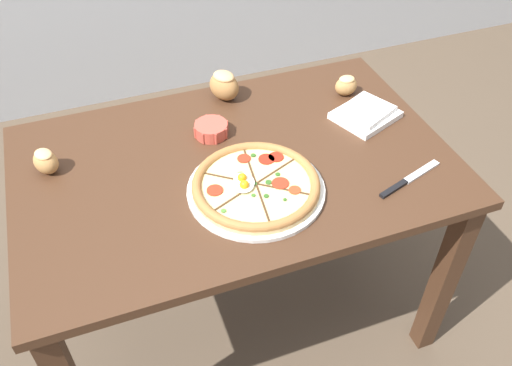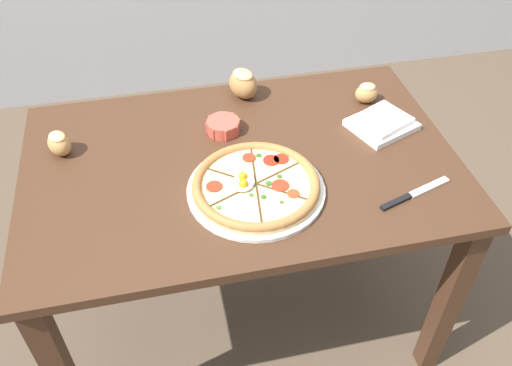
% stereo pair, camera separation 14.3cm
% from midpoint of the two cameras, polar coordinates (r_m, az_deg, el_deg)
% --- Properties ---
extents(ground_plane, '(12.00, 12.00, 0.00)m').
position_cam_midpoint_polar(ground_plane, '(2.09, -3.72, -13.14)').
color(ground_plane, brown).
extents(dining_table, '(1.23, 0.79, 0.72)m').
position_cam_midpoint_polar(dining_table, '(1.61, -4.69, -0.76)').
color(dining_table, '#422819').
rests_on(dining_table, ground_plane).
extents(pizza, '(0.37, 0.37, 0.06)m').
position_cam_midpoint_polar(pizza, '(1.44, -2.86, -0.43)').
color(pizza, white).
rests_on(pizza, dining_table).
extents(ramekin_bowl, '(0.11, 0.11, 0.04)m').
position_cam_midpoint_polar(ramekin_bowl, '(1.63, -7.24, 5.55)').
color(ramekin_bowl, '#C64C3D').
rests_on(ramekin_bowl, dining_table).
extents(napkin_folded, '(0.23, 0.21, 0.04)m').
position_cam_midpoint_polar(napkin_folded, '(1.71, 9.15, 7.14)').
color(napkin_folded, white).
rests_on(napkin_folded, dining_table).
extents(bread_piece_near, '(0.12, 0.13, 0.10)m').
position_cam_midpoint_polar(bread_piece_near, '(1.77, -5.72, 10.14)').
color(bread_piece_near, '#A3703D').
rests_on(bread_piece_near, dining_table).
extents(bread_piece_mid, '(0.09, 0.10, 0.07)m').
position_cam_midpoint_polar(bread_piece_mid, '(1.62, -23.68, 2.03)').
color(bread_piece_mid, '#B27F47').
rests_on(bread_piece_mid, dining_table).
extents(bread_piece_far, '(0.08, 0.06, 0.07)m').
position_cam_midpoint_polar(bread_piece_far, '(1.81, 7.23, 10.10)').
color(bread_piece_far, '#B27F47').
rests_on(bread_piece_far, dining_table).
extents(knife_main, '(0.22, 0.09, 0.01)m').
position_cam_midpoint_polar(knife_main, '(1.52, 13.27, 0.27)').
color(knife_main, silver).
rests_on(knife_main, dining_table).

